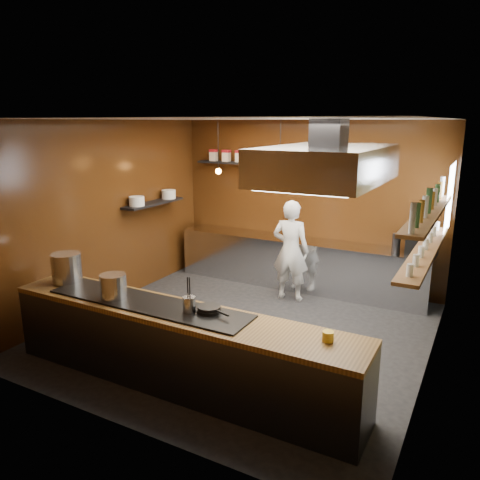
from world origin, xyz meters
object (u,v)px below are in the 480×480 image
Objects in this scene: extractor_hood at (328,164)px; chef at (291,251)px; espresso_machine at (422,242)px; stockpot_small at (113,286)px; stockpot_large at (67,267)px.

extractor_hood is 2.81m from chef.
espresso_machine is at bearing 72.23° from extractor_hood.
extractor_hood reaches higher than stockpot_small.
stockpot_large is at bearing 53.70° from chef.
stockpot_large is 3.59m from chef.
stockpot_large is 0.87× the size of espresso_machine.
stockpot_small is (-2.13, -1.28, -1.42)m from extractor_hood.
stockpot_large reaches higher than stockpot_small.
chef is (-2.00, -0.56, -0.26)m from espresso_machine.
stockpot_large is 0.98m from stockpot_small.
stockpot_large is 0.22× the size of chef.
stockpot_small is 0.70× the size of espresso_machine.
espresso_machine is (0.80, 2.50, -1.39)m from extractor_hood.
extractor_hood is 3.56m from stockpot_large.
extractor_hood reaches higher than chef.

